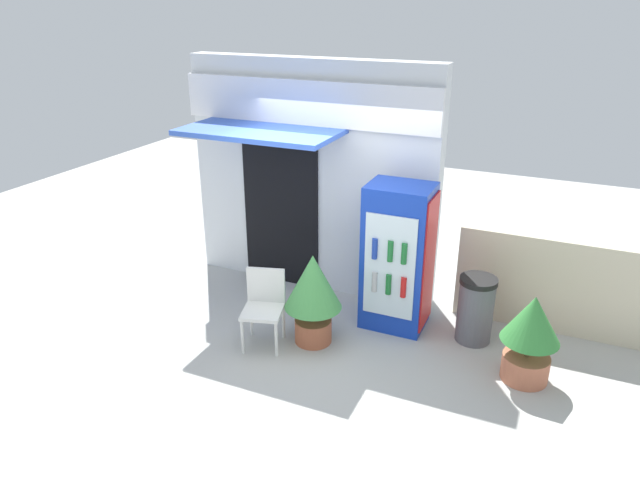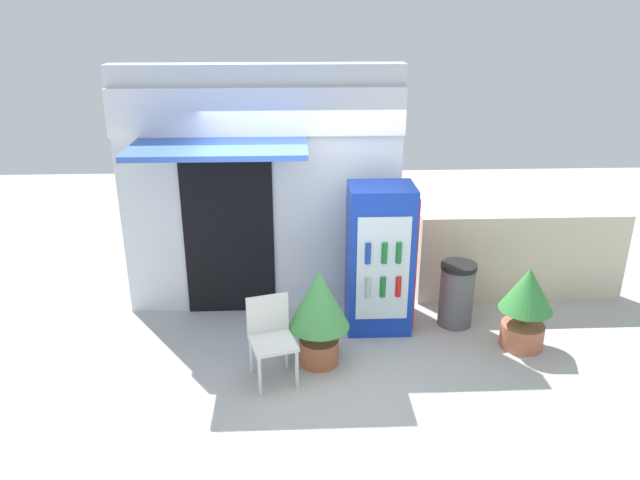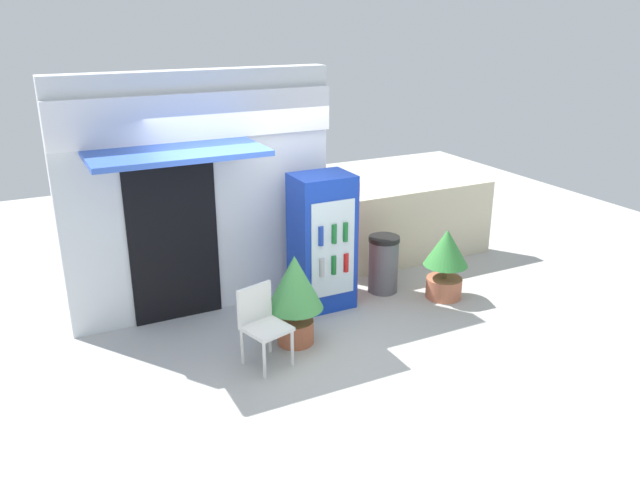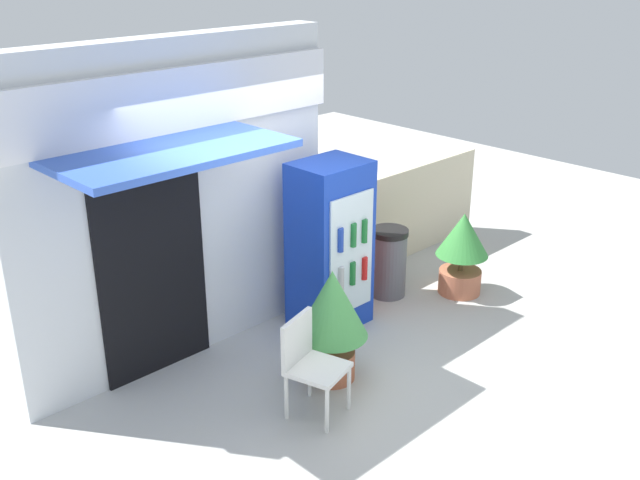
{
  "view_description": "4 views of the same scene",
  "coord_description": "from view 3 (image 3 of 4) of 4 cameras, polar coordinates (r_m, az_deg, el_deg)",
  "views": [
    {
      "loc": [
        2.4,
        -5.09,
        3.65
      ],
      "look_at": [
        0.05,
        0.2,
        1.22
      ],
      "focal_mm": 32.66,
      "sensor_mm": 36.0,
      "label": 1
    },
    {
      "loc": [
        -0.22,
        -5.47,
        3.6
      ],
      "look_at": [
        0.03,
        0.28,
        1.34
      ],
      "focal_mm": 33.93,
      "sensor_mm": 36.0,
      "label": 2
    },
    {
      "loc": [
        -2.63,
        -5.79,
        3.6
      ],
      "look_at": [
        0.41,
        0.24,
        1.15
      ],
      "focal_mm": 35.34,
      "sensor_mm": 36.0,
      "label": 3
    },
    {
      "loc": [
        -4.05,
        -3.94,
        3.71
      ],
      "look_at": [
        0.18,
        0.42,
        1.22
      ],
      "focal_mm": 41.07,
      "sensor_mm": 36.0,
      "label": 4
    }
  ],
  "objects": [
    {
      "name": "ground",
      "position": [
        7.3,
        -2.02,
        -9.57
      ],
      "size": [
        16.0,
        16.0,
        0.0
      ],
      "primitive_type": "plane",
      "color": "#B2B2AD"
    },
    {
      "name": "storefront_building",
      "position": [
        7.76,
        -10.93,
        4.32
      ],
      "size": [
        3.32,
        1.24,
        2.98
      ],
      "color": "silver",
      "rests_on": "ground"
    },
    {
      "name": "drink_cooler",
      "position": [
        7.93,
        0.25,
        -0.17
      ],
      "size": [
        0.75,
        0.63,
        1.74
      ],
      "color": "#1438B2",
      "rests_on": "ground"
    },
    {
      "name": "plastic_chair",
      "position": [
        6.8,
        -5.32,
        -7.24
      ],
      "size": [
        0.54,
        0.54,
        0.87
      ],
      "color": "silver",
      "rests_on": "ground"
    },
    {
      "name": "potted_plant_near_shop",
      "position": [
        7.09,
        -2.29,
        -4.56
      ],
      "size": [
        0.64,
        0.64,
        1.07
      ],
      "color": "#AD5B3D",
      "rests_on": "ground"
    },
    {
      "name": "potted_plant_curbside",
      "position": [
        8.42,
        11.32,
        -1.65
      ],
      "size": [
        0.58,
        0.58,
        0.95
      ],
      "color": "#BC6B4C",
      "rests_on": "ground"
    },
    {
      "name": "trash_bin",
      "position": [
        8.55,
        5.76,
        -2.16
      ],
      "size": [
        0.42,
        0.42,
        0.78
      ],
      "color": "#595960",
      "rests_on": "ground"
    },
    {
      "name": "stone_boundary_wall",
      "position": [
        9.49,
        8.85,
        1.13
      ],
      "size": [
        2.65,
        0.2,
        1.15
      ],
      "primitive_type": "cube",
      "color": "beige",
      "rests_on": "ground"
    }
  ]
}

